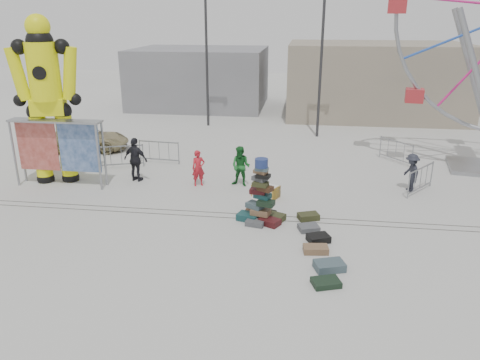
# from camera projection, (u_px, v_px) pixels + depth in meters

# --- Properties ---
(ground) EXTENTS (90.00, 90.00, 0.00)m
(ground) POSITION_uv_depth(u_px,v_px,m) (235.00, 225.00, 16.07)
(ground) COLOR #9E9E99
(ground) RESTS_ON ground
(track_line_near) EXTENTS (40.00, 0.04, 0.01)m
(track_line_near) POSITION_uv_depth(u_px,v_px,m) (238.00, 218.00, 16.63)
(track_line_near) COLOR #47443F
(track_line_near) RESTS_ON ground
(track_line_far) EXTENTS (40.00, 0.04, 0.01)m
(track_line_far) POSITION_uv_depth(u_px,v_px,m) (239.00, 214.00, 17.00)
(track_line_far) COLOR #47443F
(track_line_far) RESTS_ON ground
(building_right) EXTENTS (12.00, 8.00, 5.00)m
(building_right) POSITION_uv_depth(u_px,v_px,m) (374.00, 80.00, 33.01)
(building_right) COLOR gray
(building_right) RESTS_ON ground
(building_left) EXTENTS (10.00, 8.00, 4.40)m
(building_left) POSITION_uv_depth(u_px,v_px,m) (200.00, 77.00, 36.65)
(building_left) COLOR gray
(building_left) RESTS_ON ground
(lamp_post_right) EXTENTS (1.41, 0.25, 8.00)m
(lamp_post_right) POSITION_uv_depth(u_px,v_px,m) (323.00, 59.00, 26.31)
(lamp_post_right) COLOR #2D2D30
(lamp_post_right) RESTS_ON ground
(lamp_post_left) EXTENTS (1.41, 0.25, 8.00)m
(lamp_post_left) POSITION_uv_depth(u_px,v_px,m) (208.00, 55.00, 29.08)
(lamp_post_left) COLOR #2D2D30
(lamp_post_left) RESTS_ON ground
(suitcase_tower) EXTENTS (1.77, 1.46, 2.28)m
(suitcase_tower) POSITION_uv_depth(u_px,v_px,m) (261.00, 204.00, 16.26)
(suitcase_tower) COLOR #164244
(suitcase_tower) RESTS_ON ground
(crash_test_dummy) EXTENTS (2.83, 1.24, 7.11)m
(crash_test_dummy) POSITION_uv_depth(u_px,v_px,m) (47.00, 95.00, 19.13)
(crash_test_dummy) COLOR black
(crash_test_dummy) RESTS_ON ground
(banner_scaffold) EXTENTS (3.88, 0.66, 2.81)m
(banner_scaffold) POSITION_uv_depth(u_px,v_px,m) (57.00, 137.00, 19.17)
(banner_scaffold) COLOR gray
(banner_scaffold) RESTS_ON ground
(steamer_trunk) EXTENTS (1.17, 0.99, 0.47)m
(steamer_trunk) POSITION_uv_depth(u_px,v_px,m) (266.00, 191.00, 18.54)
(steamer_trunk) COLOR silver
(steamer_trunk) RESTS_ON ground
(row_case_0) EXTENTS (0.83, 0.68, 0.22)m
(row_case_0) POSITION_uv_depth(u_px,v_px,m) (308.00, 216.00, 16.52)
(row_case_0) COLOR #33361B
(row_case_0) RESTS_ON ground
(row_case_1) EXTENTS (0.79, 0.70, 0.18)m
(row_case_1) POSITION_uv_depth(u_px,v_px,m) (309.00, 228.00, 15.68)
(row_case_1) COLOR #4F5256
(row_case_1) RESTS_ON ground
(row_case_2) EXTENTS (0.83, 0.74, 0.22)m
(row_case_2) POSITION_uv_depth(u_px,v_px,m) (318.00, 238.00, 14.91)
(row_case_2) COLOR black
(row_case_2) RESTS_ON ground
(row_case_3) EXTENTS (0.80, 0.54, 0.21)m
(row_case_3) POSITION_uv_depth(u_px,v_px,m) (316.00, 249.00, 14.22)
(row_case_3) COLOR brown
(row_case_3) RESTS_ON ground
(row_case_4) EXTENTS (0.97, 0.80, 0.24)m
(row_case_4) POSITION_uv_depth(u_px,v_px,m) (329.00, 266.00, 13.26)
(row_case_4) COLOR #3F535B
(row_case_4) RESTS_ON ground
(row_case_5) EXTENTS (0.87, 0.73, 0.16)m
(row_case_5) POSITION_uv_depth(u_px,v_px,m) (326.00, 283.00, 12.50)
(row_case_5) COLOR black
(row_case_5) RESTS_ON ground
(barricade_dummy_a) EXTENTS (1.93, 0.71, 1.10)m
(barricade_dummy_a) POSITION_uv_depth(u_px,v_px,m) (70.00, 159.00, 21.55)
(barricade_dummy_a) COLOR gray
(barricade_dummy_a) RESTS_ON ground
(barricade_dummy_b) EXTENTS (1.92, 0.75, 1.10)m
(barricade_dummy_b) POSITION_uv_depth(u_px,v_px,m) (122.00, 156.00, 21.96)
(barricade_dummy_b) COLOR gray
(barricade_dummy_b) RESTS_ON ground
(barricade_dummy_c) EXTENTS (2.00, 0.29, 1.10)m
(barricade_dummy_c) POSITION_uv_depth(u_px,v_px,m) (159.00, 152.00, 22.69)
(barricade_dummy_c) COLOR gray
(barricade_dummy_c) RESTS_ON ground
(barricade_wheel_front) EXTENTS (1.31, 1.64, 1.10)m
(barricade_wheel_front) POSITION_uv_depth(u_px,v_px,m) (421.00, 179.00, 18.90)
(barricade_wheel_front) COLOR gray
(barricade_wheel_front) RESTS_ON ground
(barricade_wheel_back) EXTENTS (1.31, 1.63, 1.10)m
(barricade_wheel_back) POSITION_uv_depth(u_px,v_px,m) (396.00, 151.00, 22.78)
(barricade_wheel_back) COLOR gray
(barricade_wheel_back) RESTS_ON ground
(pedestrian_red) EXTENTS (0.66, 0.57, 1.53)m
(pedestrian_red) POSITION_uv_depth(u_px,v_px,m) (198.00, 168.00, 19.59)
(pedestrian_red) COLOR red
(pedestrian_red) RESTS_ON ground
(pedestrian_green) EXTENTS (0.97, 0.84, 1.71)m
(pedestrian_green) POSITION_uv_depth(u_px,v_px,m) (241.00, 166.00, 19.54)
(pedestrian_green) COLOR #175F23
(pedestrian_green) RESTS_ON ground
(pedestrian_black) EXTENTS (1.20, 0.73, 1.92)m
(pedestrian_black) POSITION_uv_depth(u_px,v_px,m) (136.00, 160.00, 20.08)
(pedestrian_black) COLOR black
(pedestrian_black) RESTS_ON ground
(pedestrian_grey) EXTENTS (0.80, 1.12, 1.57)m
(pedestrian_grey) POSITION_uv_depth(u_px,v_px,m) (411.00, 172.00, 19.00)
(pedestrian_grey) COLOR #22242E
(pedestrian_grey) RESTS_ON ground
(parked_suv) EXTENTS (4.55, 2.64, 1.19)m
(parked_suv) POSITION_uv_depth(u_px,v_px,m) (87.00, 139.00, 24.80)
(parked_suv) COLOR #968A61
(parked_suv) RESTS_ON ground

